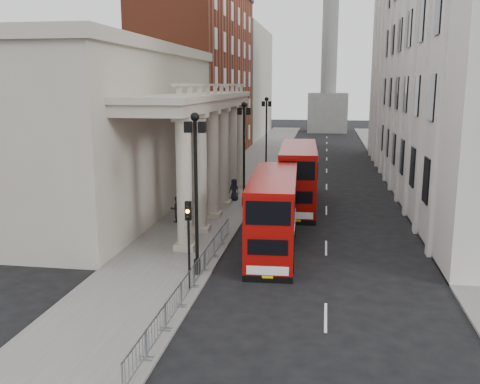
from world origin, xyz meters
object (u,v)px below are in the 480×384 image
at_px(pedestrian_a, 189,212).
at_px(lamp_post_south, 196,183).
at_px(bus_far, 298,176).
at_px(monument_column, 329,53).
at_px(pedestrian_c, 234,190).
at_px(lamp_post_north, 266,130).
at_px(lamp_post_mid, 244,147).
at_px(traffic_light, 188,229).
at_px(pedestrian_b, 177,209).
at_px(bus_near, 274,212).

bearing_deg(pedestrian_a, lamp_post_south, -63.98).
height_order(lamp_post_south, bus_far, lamp_post_south).
xyz_separation_m(monument_column, pedestrian_c, (-7.73, -70.10, -14.93)).
bearing_deg(monument_column, lamp_post_north, -96.72).
bearing_deg(monument_column, pedestrian_a, -96.88).
xyz_separation_m(lamp_post_mid, bus_far, (4.28, 0.78, -2.31)).
relative_size(lamp_post_north, pedestrian_a, 4.52).
bearing_deg(traffic_light, lamp_post_south, 92.84).
xyz_separation_m(lamp_post_mid, pedestrian_a, (-2.88, -6.60, -3.87)).
relative_size(pedestrian_b, pedestrian_c, 1.02).
distance_m(bus_near, pedestrian_b, 9.20).
distance_m(lamp_post_mid, pedestrian_b, 8.03).
bearing_deg(pedestrian_c, bus_near, -50.94).
xyz_separation_m(lamp_post_mid, pedestrian_b, (-3.94, -5.84, -3.84)).
relative_size(traffic_light, pedestrian_b, 2.27).
height_order(lamp_post_mid, pedestrian_c, lamp_post_mid).
xyz_separation_m(bus_near, bus_far, (0.82, 11.91, 0.20)).
relative_size(monument_column, bus_near, 5.05).
distance_m(lamp_post_mid, lamp_post_north, 16.00).
height_order(lamp_post_south, pedestrian_b, lamp_post_south).
height_order(lamp_post_south, pedestrian_c, lamp_post_south).
distance_m(traffic_light, bus_near, 7.70).
distance_m(lamp_post_south, traffic_light, 2.71).
distance_m(monument_column, pedestrian_b, 79.95).
distance_m(bus_far, pedestrian_c, 5.74).
distance_m(monument_column, lamp_post_mid, 73.14).
height_order(lamp_post_north, traffic_light, lamp_post_north).
bearing_deg(lamp_post_south, bus_far, 75.68).
xyz_separation_m(lamp_post_north, bus_near, (3.46, -27.13, -2.51)).
height_order(pedestrian_a, pedestrian_b, pedestrian_b).
bearing_deg(pedestrian_b, monument_column, -120.86).
distance_m(lamp_post_mid, pedestrian_c, 4.44).
relative_size(lamp_post_south, lamp_post_north, 1.00).
relative_size(monument_column, pedestrian_b, 28.60).
xyz_separation_m(monument_column, lamp_post_mid, (-6.60, -72.00, -11.07)).
height_order(lamp_post_south, traffic_light, lamp_post_south).
bearing_deg(bus_far, monument_column, 85.80).
bearing_deg(bus_near, lamp_post_mid, 104.75).
relative_size(lamp_post_mid, pedestrian_c, 4.46).
relative_size(pedestrian_a, pedestrian_c, 0.99).
relative_size(pedestrian_a, pedestrian_b, 0.97).
height_order(bus_far, pedestrian_b, bus_far).
bearing_deg(monument_column, bus_near, -92.16).
distance_m(pedestrian_b, pedestrian_c, 8.23).
height_order(lamp_post_north, pedestrian_c, lamp_post_north).
distance_m(traffic_light, pedestrian_a, 11.98).
bearing_deg(monument_column, pedestrian_c, -96.29).
distance_m(lamp_post_north, pedestrian_b, 22.52).
xyz_separation_m(bus_far, pedestrian_c, (-5.41, 1.12, -1.55)).
bearing_deg(lamp_post_mid, monument_column, 84.76).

